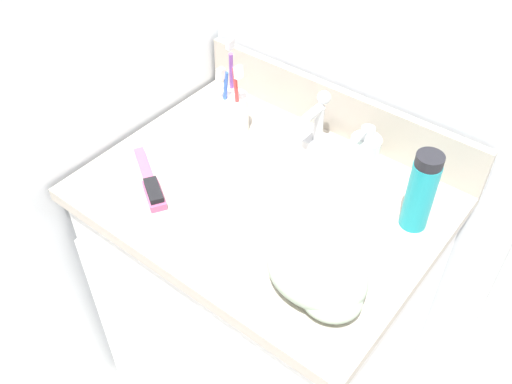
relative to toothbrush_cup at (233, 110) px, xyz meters
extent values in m
plane|color=beige|center=(0.19, -0.12, -0.85)|extent=(6.00, 6.00, 0.00)
cube|color=white|center=(0.19, -0.12, -0.47)|extent=(0.68, 0.51, 0.76)
cube|color=white|center=(0.02, -0.38, -0.50)|extent=(0.33, 0.02, 0.61)
cube|color=white|center=(0.36, -0.38, -0.25)|extent=(0.30, 0.02, 0.18)
cube|color=silver|center=(0.12, -0.40, -0.50)|extent=(0.02, 0.02, 0.09)
cube|color=#B2A899|center=(0.19, -0.12, -0.07)|extent=(0.71, 0.55, 0.03)
ellipsoid|color=#A49A8C|center=(0.19, -0.12, -0.15)|extent=(0.29, 0.33, 0.18)
cylinder|color=silver|center=(0.19, -0.12, -0.23)|extent=(0.03, 0.03, 0.01)
cube|color=#B2A899|center=(0.19, 0.14, 0.00)|extent=(0.71, 0.02, 0.11)
cube|color=silver|center=(0.19, 0.07, -0.04)|extent=(0.09, 0.06, 0.02)
cylinder|color=silver|center=(0.19, 0.07, 0.01)|extent=(0.02, 0.02, 0.08)
cylinder|color=silver|center=(0.19, 0.04, 0.05)|extent=(0.02, 0.06, 0.02)
sphere|color=silver|center=(0.19, 0.08, 0.07)|extent=(0.03, 0.03, 0.03)
cylinder|color=white|center=(0.00, 0.00, -0.01)|extent=(0.07, 0.07, 0.09)
cylinder|color=#D13838|center=(0.02, -0.01, 0.03)|extent=(0.03, 0.02, 0.17)
cube|color=white|center=(0.03, -0.01, 0.12)|extent=(0.01, 0.02, 0.03)
cylinder|color=purple|center=(-0.02, 0.02, 0.05)|extent=(0.04, 0.04, 0.19)
cube|color=white|center=(-0.04, 0.04, 0.14)|extent=(0.02, 0.02, 0.03)
cylinder|color=blue|center=(-0.01, -0.02, 0.03)|extent=(0.01, 0.02, 0.15)
cube|color=white|center=(-0.01, -0.02, 0.10)|extent=(0.01, 0.02, 0.03)
cylinder|color=silver|center=(0.31, 0.05, -0.01)|extent=(0.06, 0.06, 0.09)
cylinder|color=silver|center=(0.31, 0.05, 0.05)|extent=(0.03, 0.03, 0.03)
cylinder|color=silver|center=(0.31, 0.04, 0.07)|extent=(0.01, 0.03, 0.01)
cylinder|color=teal|center=(0.47, -0.01, 0.02)|extent=(0.05, 0.05, 0.15)
cylinder|color=black|center=(0.47, -0.01, 0.11)|extent=(0.05, 0.05, 0.02)
cube|color=#C1517F|center=(-0.06, -0.22, -0.05)|extent=(0.11, 0.08, 0.01)
cube|color=#C1517F|center=(0.02, -0.28, -0.05)|extent=(0.09, 0.07, 0.02)
cube|color=black|center=(0.02, -0.28, -0.03)|extent=(0.07, 0.06, 0.01)
ellipsoid|color=#A8BCA3|center=(0.41, -0.26, -0.01)|extent=(0.19, 0.15, 0.09)
ellipsoid|color=#B0C6AB|center=(0.45, -0.28, -0.02)|extent=(0.11, 0.10, 0.06)
camera|label=1|loc=(0.70, -0.80, 0.77)|focal=40.00mm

